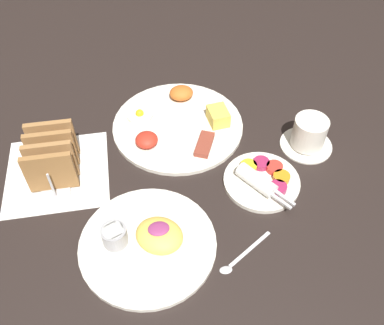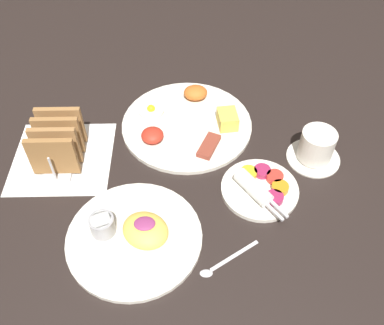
{
  "view_description": "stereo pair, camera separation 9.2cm",
  "coord_description": "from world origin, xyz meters",
  "px_view_note": "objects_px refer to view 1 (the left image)",
  "views": [
    {
      "loc": [
        -0.04,
        -0.56,
        0.72
      ],
      "look_at": [
        0.07,
        0.05,
        0.03
      ],
      "focal_mm": 40.0,
      "sensor_mm": 36.0,
      "label": 1
    },
    {
      "loc": [
        0.05,
        -0.56,
        0.72
      ],
      "look_at": [
        0.07,
        0.05,
        0.03
      ],
      "focal_mm": 40.0,
      "sensor_mm": 36.0,
      "label": 2
    }
  ],
  "objects_px": {
    "plate_condiments": "(262,179)",
    "toast_rack": "(52,157)",
    "plate_breakfast": "(178,123)",
    "plate_foreground": "(148,241)",
    "coffee_cup": "(309,135)"
  },
  "relations": [
    {
      "from": "coffee_cup",
      "to": "toast_rack",
      "type": "bearing_deg",
      "value": 178.74
    },
    {
      "from": "plate_condiments",
      "to": "toast_rack",
      "type": "relative_size",
      "value": 1.2
    },
    {
      "from": "plate_breakfast",
      "to": "plate_condiments",
      "type": "height_order",
      "value": "plate_breakfast"
    },
    {
      "from": "plate_breakfast",
      "to": "plate_condiments",
      "type": "xyz_separation_m",
      "value": [
        0.15,
        -0.21,
        0.0
      ]
    },
    {
      "from": "toast_rack",
      "to": "coffee_cup",
      "type": "height_order",
      "value": "toast_rack"
    },
    {
      "from": "plate_foreground",
      "to": "plate_breakfast",
      "type": "bearing_deg",
      "value": 71.56
    },
    {
      "from": "toast_rack",
      "to": "plate_foreground",
      "type": "bearing_deg",
      "value": -50.33
    },
    {
      "from": "plate_breakfast",
      "to": "toast_rack",
      "type": "bearing_deg",
      "value": -160.13
    },
    {
      "from": "plate_breakfast",
      "to": "plate_foreground",
      "type": "bearing_deg",
      "value": -108.44
    },
    {
      "from": "plate_breakfast",
      "to": "plate_condiments",
      "type": "distance_m",
      "value": 0.25
    },
    {
      "from": "toast_rack",
      "to": "plate_condiments",
      "type": "bearing_deg",
      "value": -13.39
    },
    {
      "from": "plate_condiments",
      "to": "toast_rack",
      "type": "height_order",
      "value": "toast_rack"
    },
    {
      "from": "plate_condiments",
      "to": "toast_rack",
      "type": "xyz_separation_m",
      "value": [
        -0.43,
        0.1,
        0.04
      ]
    },
    {
      "from": "plate_breakfast",
      "to": "toast_rack",
      "type": "height_order",
      "value": "toast_rack"
    },
    {
      "from": "coffee_cup",
      "to": "plate_condiments",
      "type": "bearing_deg",
      "value": -145.54
    }
  ]
}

